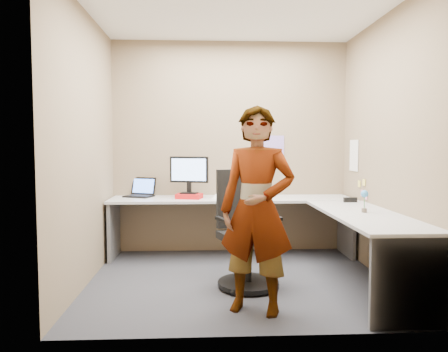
{
  "coord_description": "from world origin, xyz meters",
  "views": [
    {
      "loc": [
        -0.36,
        -4.34,
        1.37
      ],
      "look_at": [
        -0.13,
        0.25,
        1.05
      ],
      "focal_mm": 35.0,
      "sensor_mm": 36.0,
      "label": 1
    }
  ],
  "objects": [
    {
      "name": "laptop",
      "position": [
        -1.13,
        1.17,
        0.79
      ],
      "size": [
        0.41,
        0.38,
        0.24
      ],
      "rotation": [
        0.0,
        0.0,
        -0.4
      ],
      "color": "black",
      "rests_on": "desk"
    },
    {
      "name": "sticky_note_a",
      "position": [
        1.49,
        0.55,
        0.95
      ],
      "size": [
        0.01,
        0.07,
        0.07
      ],
      "primitive_type": "cube",
      "color": "#F2E059",
      "rests_on": "wall_right"
    },
    {
      "name": "desk",
      "position": [
        0.44,
        0.39,
        0.59
      ],
      "size": [
        2.98,
        2.58,
        0.73
      ],
      "color": "#BEBEBE",
      "rests_on": "ground"
    },
    {
      "name": "origami",
      "position": [
        -0.2,
        0.9,
        0.76
      ],
      "size": [
        0.1,
        0.1,
        0.06
      ],
      "primitive_type": "cone",
      "color": "white",
      "rests_on": "desk"
    },
    {
      "name": "paper_ream",
      "position": [
        -0.52,
        0.93,
        0.76
      ],
      "size": [
        0.34,
        0.28,
        0.06
      ],
      "primitive_type": "cube",
      "rotation": [
        0.0,
        0.0,
        -0.24
      ],
      "color": "red",
      "rests_on": "desk"
    },
    {
      "name": "sticky_note_b",
      "position": [
        1.49,
        0.6,
        0.82
      ],
      "size": [
        0.01,
        0.07,
        0.07
      ],
      "primitive_type": "cube",
      "color": "pink",
      "rests_on": "wall_right"
    },
    {
      "name": "monitor",
      "position": [
        -0.52,
        0.95,
        1.05
      ],
      "size": [
        0.47,
        0.18,
        0.45
      ],
      "rotation": [
        0.0,
        0.0,
        -0.24
      ],
      "color": "black",
      "rests_on": "paper_ream"
    },
    {
      "name": "sticky_note_c",
      "position": [
        1.49,
        0.48,
        0.8
      ],
      "size": [
        0.01,
        0.07,
        0.07
      ],
      "primitive_type": "cube",
      "color": "pink",
      "rests_on": "wall_right"
    },
    {
      "name": "calendar_white",
      "position": [
        1.49,
        0.9,
        1.25
      ],
      "size": [
        0.01,
        0.28,
        0.38
      ],
      "primitive_type": "cube",
      "color": "white",
      "rests_on": "wall_right"
    },
    {
      "name": "office_chair",
      "position": [
        0.06,
        -0.16,
        0.46
      ],
      "size": [
        0.64,
        0.63,
        1.11
      ],
      "rotation": [
        0.0,
        0.0,
        0.34
      ],
      "color": "black",
      "rests_on": "ground"
    },
    {
      "name": "ground",
      "position": [
        0.0,
        0.0,
        0.0
      ],
      "size": [
        3.0,
        3.0,
        0.0
      ],
      "primitive_type": "plane",
      "color": "#28282E",
      "rests_on": "ground"
    },
    {
      "name": "person",
      "position": [
        0.09,
        -0.83,
        0.85
      ],
      "size": [
        0.72,
        0.6,
        1.69
      ],
      "primitive_type": "imported",
      "rotation": [
        0.0,
        0.0,
        -0.38
      ],
      "color": "#999399",
      "rests_on": "ground"
    },
    {
      "name": "calendar_purple",
      "position": [
        0.55,
        1.29,
        1.3
      ],
      "size": [
        0.3,
        0.01,
        0.4
      ],
      "primitive_type": "cube",
      "color": "#846BB7",
      "rests_on": "wall_back"
    },
    {
      "name": "wall_left",
      "position": [
        -1.5,
        0.0,
        1.35
      ],
      "size": [
        0.0,
        2.7,
        2.7
      ],
      "primitive_type": "plane",
      "rotation": [
        1.57,
        0.0,
        1.57
      ],
      "color": "brown",
      "rests_on": "ground"
    },
    {
      "name": "wall_back",
      "position": [
        0.0,
        1.3,
        1.35
      ],
      "size": [
        3.0,
        0.0,
        3.0
      ],
      "primitive_type": "plane",
      "rotation": [
        1.57,
        0.0,
        0.0
      ],
      "color": "brown",
      "rests_on": "ground"
    },
    {
      "name": "stapler",
      "position": [
        1.32,
        0.49,
        0.76
      ],
      "size": [
        0.15,
        0.04,
        0.05
      ],
      "primitive_type": "cube",
      "rotation": [
        0.0,
        0.0,
        0.03
      ],
      "color": "black",
      "rests_on": "desk"
    },
    {
      "name": "sticky_note_d",
      "position": [
        1.49,
        0.7,
        0.92
      ],
      "size": [
        0.01,
        0.07,
        0.07
      ],
      "primitive_type": "cube",
      "color": "#F2E059",
      "rests_on": "wall_right"
    },
    {
      "name": "trackball_mouse",
      "position": [
        -0.11,
        0.92,
        0.76
      ],
      "size": [
        0.12,
        0.08,
        0.07
      ],
      "color": "#B7B7BC",
      "rests_on": "desk"
    },
    {
      "name": "ceiling",
      "position": [
        0.0,
        0.0,
        2.7
      ],
      "size": [
        3.0,
        3.0,
        0.0
      ],
      "primitive_type": "plane",
      "rotation": [
        3.14,
        0.0,
        0.0
      ],
      "color": "white",
      "rests_on": "wall_back"
    },
    {
      "name": "flower",
      "position": [
        1.19,
        -0.26,
        0.87
      ],
      "size": [
        0.07,
        0.07,
        0.22
      ],
      "color": "brown",
      "rests_on": "desk"
    },
    {
      "name": "wall_right",
      "position": [
        1.5,
        0.0,
        1.35
      ],
      "size": [
        0.0,
        2.7,
        2.7
      ],
      "primitive_type": "plane",
      "rotation": [
        1.57,
        0.0,
        -1.57
      ],
      "color": "brown",
      "rests_on": "ground"
    }
  ]
}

